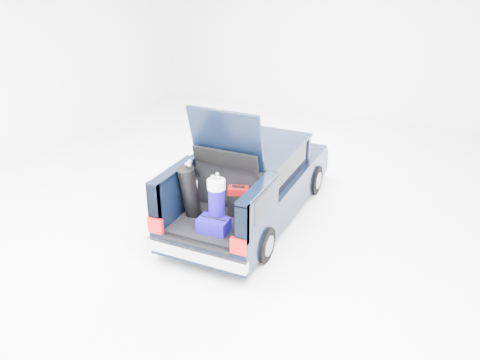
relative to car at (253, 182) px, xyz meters
The scene contains 6 objects.
ground 0.68m from the car, 90.00° to the right, with size 14.00×14.00×0.00m, color white.
car is the anchor object (origin of this frame).
red_suitcase 1.23m from the car, 78.75° to the right, with size 0.39×0.32×0.56m.
black_golf_bag 1.67m from the car, 107.96° to the right, with size 0.42×0.49×1.02m.
blue_golf_bag 1.75m from the car, 86.91° to the right, with size 0.30×0.30×0.97m.
blue_duffel 1.86m from the car, 86.75° to the right, with size 0.50×0.33×0.26m.
Camera 1 is at (3.48, -8.02, 4.87)m, focal length 38.00 mm.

